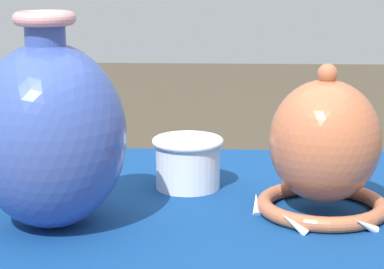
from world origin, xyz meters
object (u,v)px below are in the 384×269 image
at_px(vase_dome_bell, 324,151).
at_px(cup_wide_porcelain, 188,161).
at_px(vase_tall_bulbous, 49,134).
at_px(mosaic_tile_box, 5,148).

height_order(vase_dome_bell, cup_wide_porcelain, vase_dome_bell).
height_order(vase_tall_bulbous, mosaic_tile_box, vase_tall_bulbous).
height_order(vase_dome_bell, mosaic_tile_box, vase_dome_bell).
bearing_deg(mosaic_tile_box, vase_dome_bell, -14.58).
relative_size(vase_dome_bell, mosaic_tile_box, 1.49).
bearing_deg(vase_dome_bell, cup_wide_porcelain, 150.59).
relative_size(vase_tall_bulbous, cup_wide_porcelain, 2.55).
distance_m(vase_dome_bell, mosaic_tile_box, 0.57).
distance_m(vase_tall_bulbous, cup_wide_porcelain, 0.26).
xyz_separation_m(vase_dome_bell, cup_wide_porcelain, (-0.20, 0.11, -0.05)).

